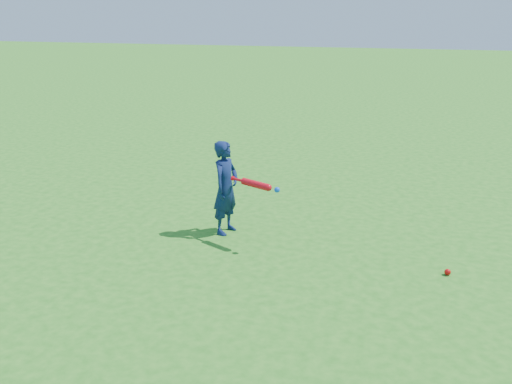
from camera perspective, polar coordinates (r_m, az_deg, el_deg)
ground at (r=6.81m, az=-6.21°, el=-5.33°), size 80.00×80.00×0.00m
child at (r=6.99m, az=-3.04°, el=0.44°), size 0.35×0.47×1.16m
ground_ball_red at (r=6.35m, az=18.61°, el=-7.60°), size 0.07×0.07×0.07m
bat_swing at (r=6.53m, az=0.17°, el=0.72°), size 0.68×0.34×0.08m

